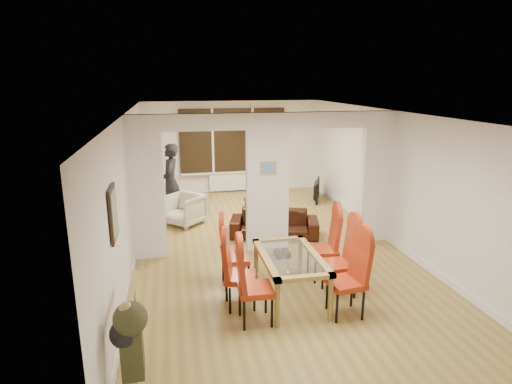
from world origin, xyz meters
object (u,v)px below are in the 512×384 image
object	(u,v)px
dining_chair_lc	(235,253)
dining_chair_ra	(346,277)
dining_chair_rb	(340,259)
dining_chair_la	(255,283)
dining_chair_rc	(323,245)
person	(171,181)
coffee_table	(265,204)
bowl	(256,199)
television	(314,190)
bottle	(271,195)
sofa	(274,224)
dining_table	(290,277)
dining_chair_lb	(240,272)
armchair	(184,210)

from	to	relation	value
dining_chair_lc	dining_chair_ra	distance (m)	1.78
dining_chair_lc	dining_chair_rb	size ratio (longest dim) A/B	0.97
dining_chair_ra	dining_chair_rb	bearing A→B (deg)	67.39
dining_chair_la	dining_chair_rc	xyz separation A→B (m)	(1.34, 1.09, 0.00)
dining_chair_rb	person	xyz separation A→B (m)	(-2.44, 4.29, 0.32)
coffee_table	bowl	xyz separation A→B (m)	(-0.24, -0.05, 0.14)
television	bottle	distance (m)	1.43
sofa	coffee_table	bearing A→B (deg)	97.32
person	bowl	distance (m)	2.18
dining_table	bottle	size ratio (longest dim) A/B	5.70
dining_chair_la	sofa	bearing A→B (deg)	74.02
dining_chair_la	person	world-z (taller)	person
dining_chair_lb	sofa	xyz separation A→B (m)	(1.17, 2.71, -0.27)
person	television	world-z (taller)	person
dining_chair_rc	bottle	xyz separation A→B (m)	(0.07, 3.97, -0.20)
bottle	dining_chair_lb	bearing A→B (deg)	-108.52
sofa	television	distance (m)	2.99
dining_chair_la	dining_chair_lc	distance (m)	1.10
dining_chair_lb	dining_table	bearing A→B (deg)	19.38
dining_chair_ra	sofa	distance (m)	3.24
dining_chair_la	dining_chair_lb	distance (m)	0.46
dining_chair_rb	coffee_table	bearing A→B (deg)	90.31
dining_chair_lb	bowl	xyz separation A→B (m)	(1.17, 4.62, -0.27)
dining_chair_lb	television	distance (m)	5.91
dining_chair_rc	sofa	size ratio (longest dim) A/B	0.62
dining_chair_la	armchair	distance (m)	4.34
dining_table	bottle	xyz separation A→B (m)	(0.79, 4.55, 0.02)
dining_chair_rc	bowl	world-z (taller)	dining_chair_rc
coffee_table	dining_table	bearing A→B (deg)	-98.12
bowl	dining_table	bearing A→B (deg)	-95.17
dining_table	dining_chair_rb	bearing A→B (deg)	0.36
dining_chair_rc	coffee_table	world-z (taller)	dining_chair_rc
bottle	bowl	xyz separation A→B (m)	(-0.38, -0.01, -0.10)
dining_chair_lc	dining_chair_rc	world-z (taller)	dining_chair_rc
armchair	bottle	distance (m)	2.34
dining_chair_ra	coffee_table	xyz separation A→B (m)	(0.03, 5.17, -0.45)
bowl	dining_chair_ra	bearing A→B (deg)	-87.62
dining_chair_lc	sofa	distance (m)	2.36
sofa	bottle	distance (m)	1.96
dining_chair_rc	television	xyz separation A→B (m)	(1.39, 4.51, -0.28)
dining_chair_ra	person	distance (m)	5.40
dining_chair_rc	bowl	xyz separation A→B (m)	(-0.31, 3.96, -0.30)
dining_chair_lb	bottle	xyz separation A→B (m)	(1.55, 4.62, -0.17)
bottle	armchair	bearing A→B (deg)	-159.96
dining_chair_lc	bottle	bearing A→B (deg)	74.51
person	television	bearing A→B (deg)	107.78
dining_chair_la	bottle	world-z (taller)	dining_chair_la
dining_chair_ra	television	size ratio (longest dim) A/B	1.17
person	dining_chair_lb	bearing A→B (deg)	17.77
dining_chair_rb	sofa	world-z (taller)	dining_chair_rb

